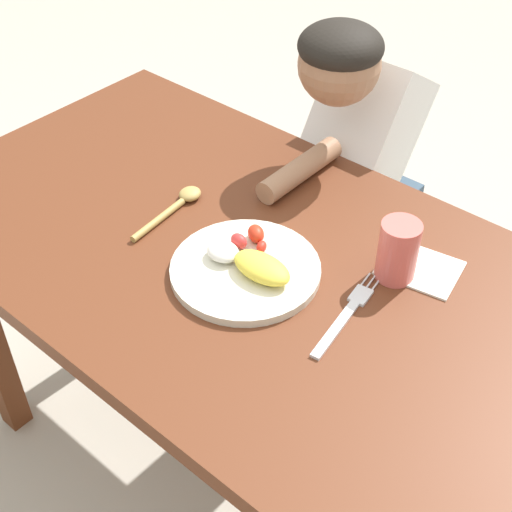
% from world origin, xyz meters
% --- Properties ---
extents(ground_plane, '(8.00, 8.00, 0.00)m').
position_xyz_m(ground_plane, '(0.00, 0.00, 0.00)').
color(ground_plane, '#AEA696').
extents(dining_table, '(1.22, 0.71, 0.71)m').
position_xyz_m(dining_table, '(0.00, 0.00, 0.62)').
color(dining_table, '#5B2C18').
rests_on(dining_table, ground_plane).
extents(plate, '(0.25, 0.25, 0.05)m').
position_xyz_m(plate, '(0.08, -0.04, 0.72)').
color(plate, beige).
rests_on(plate, dining_table).
extents(fork, '(0.05, 0.21, 0.01)m').
position_xyz_m(fork, '(0.26, -0.01, 0.71)').
color(fork, silver).
rests_on(fork, dining_table).
extents(spoon, '(0.04, 0.19, 0.02)m').
position_xyz_m(spoon, '(-0.14, 0.01, 0.72)').
color(spoon, '#A98D49').
rests_on(spoon, dining_table).
extents(drinking_cup, '(0.07, 0.07, 0.11)m').
position_xyz_m(drinking_cup, '(0.27, 0.12, 0.76)').
color(drinking_cup, '#D86058').
rests_on(drinking_cup, dining_table).
extents(person, '(0.19, 0.48, 0.99)m').
position_xyz_m(person, '(-0.03, 0.46, 0.53)').
color(person, '#354A5D').
rests_on(person, ground_plane).
extents(napkin, '(0.15, 0.13, 0.00)m').
position_xyz_m(napkin, '(0.29, 0.16, 0.71)').
color(napkin, white).
rests_on(napkin, dining_table).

